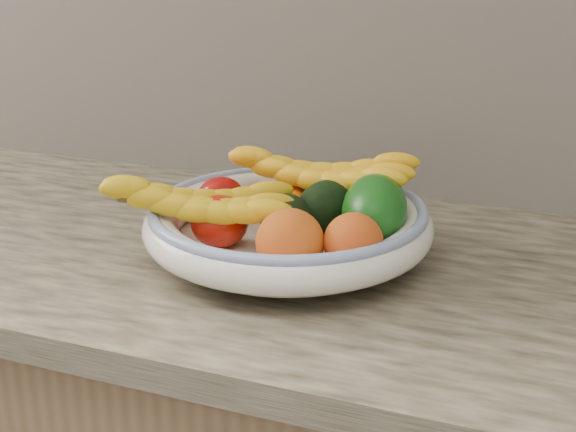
% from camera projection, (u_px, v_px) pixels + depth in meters
% --- Properties ---
extents(fruit_bowl, '(0.39, 0.39, 0.08)m').
position_uv_depth(fruit_bowl, '(288.00, 224.00, 1.08)').
color(fruit_bowl, white).
rests_on(fruit_bowl, kitchen_counter).
extents(clementine_back_left, '(0.05, 0.05, 0.04)m').
position_uv_depth(clementine_back_left, '(284.00, 195.00, 1.18)').
color(clementine_back_left, '#F95205').
rests_on(clementine_back_left, fruit_bowl).
extents(clementine_back_right, '(0.06, 0.06, 0.05)m').
position_uv_depth(clementine_back_right, '(343.00, 199.00, 1.16)').
color(clementine_back_right, '#E34C04').
rests_on(clementine_back_right, fruit_bowl).
extents(clementine_back_mid, '(0.05, 0.05, 0.04)m').
position_uv_depth(clementine_back_mid, '(294.00, 205.00, 1.14)').
color(clementine_back_mid, '#EC6504').
rests_on(clementine_back_mid, fruit_bowl).
extents(clementine_extra, '(0.05, 0.05, 0.05)m').
position_uv_depth(clementine_extra, '(295.00, 199.00, 1.16)').
color(clementine_extra, '#F26005').
rests_on(clementine_extra, fruit_bowl).
extents(tomato_left, '(0.08, 0.08, 0.06)m').
position_uv_depth(tomato_left, '(221.00, 199.00, 1.14)').
color(tomato_left, '#9F0706').
rests_on(tomato_left, fruit_bowl).
extents(tomato_near_left, '(0.09, 0.09, 0.07)m').
position_uv_depth(tomato_near_left, '(220.00, 221.00, 1.05)').
color(tomato_near_left, '#B61608').
rests_on(tomato_near_left, fruit_bowl).
extents(avocado_center, '(0.08, 0.10, 0.07)m').
position_uv_depth(avocado_center, '(286.00, 220.00, 1.05)').
color(avocado_center, black).
rests_on(avocado_center, fruit_bowl).
extents(avocado_right, '(0.10, 0.13, 0.07)m').
position_uv_depth(avocado_right, '(328.00, 207.00, 1.10)').
color(avocado_right, black).
rests_on(avocado_right, fruit_bowl).
extents(green_mango, '(0.14, 0.16, 0.12)m').
position_uv_depth(green_mango, '(374.00, 210.00, 1.05)').
color(green_mango, '#0D4A0E').
rests_on(green_mango, fruit_bowl).
extents(peach_front, '(0.10, 0.10, 0.08)m').
position_uv_depth(peach_front, '(290.00, 243.00, 0.97)').
color(peach_front, orange).
rests_on(peach_front, fruit_bowl).
extents(peach_right, '(0.09, 0.09, 0.07)m').
position_uv_depth(peach_right, '(353.00, 242.00, 0.97)').
color(peach_right, orange).
rests_on(peach_right, fruit_bowl).
extents(banana_bunch_back, '(0.29, 0.12, 0.08)m').
position_uv_depth(banana_bunch_back, '(319.00, 179.00, 1.14)').
color(banana_bunch_back, yellow).
rests_on(banana_bunch_back, fruit_bowl).
extents(banana_bunch_front, '(0.29, 0.20, 0.07)m').
position_uv_depth(banana_bunch_front, '(198.00, 208.00, 1.04)').
color(banana_bunch_front, yellow).
rests_on(banana_bunch_front, fruit_bowl).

